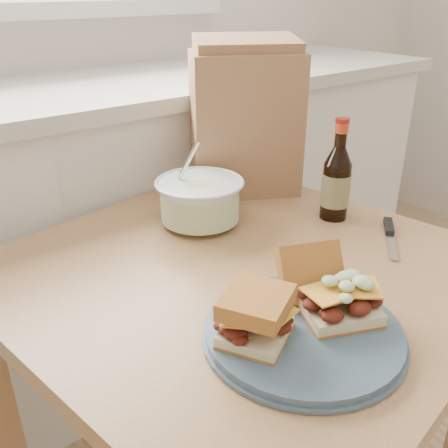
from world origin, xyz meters
TOP-DOWN VIEW (x-y plane):
  - cabinet_run at (-0.00, 1.70)m, footprint 2.50×0.64m
  - dining_table at (-0.04, 0.96)m, footprint 0.97×0.97m
  - plate at (-0.11, 0.73)m, footprint 0.30×0.30m
  - sandwich_left at (-0.18, 0.76)m, footprint 0.13×0.13m
  - sandwich_right at (-0.04, 0.75)m, footprint 0.14×0.19m
  - coleslaw_bowl at (0.00, 1.16)m, footprint 0.20×0.20m
  - beer_bottle at (0.26, 1.00)m, footprint 0.06×0.06m
  - knife at (0.29, 0.86)m, footprint 0.15×0.13m
  - paper_bag at (0.22, 1.27)m, footprint 0.31×0.28m

SIDE VIEW (x-z plane):
  - cabinet_run at x=0.00m, z-range 0.00..0.94m
  - dining_table at x=-0.04m, z-range 0.25..0.95m
  - knife at x=0.29m, z-range 0.70..0.72m
  - plate at x=-0.11m, z-range 0.70..0.72m
  - coleslaw_bowl at x=0.00m, z-range 0.66..0.85m
  - sandwich_right at x=-0.04m, z-range 0.71..0.80m
  - sandwich_left at x=-0.18m, z-range 0.72..0.80m
  - beer_bottle at x=0.26m, z-range 0.68..0.91m
  - paper_bag at x=0.22m, z-range 0.70..1.05m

